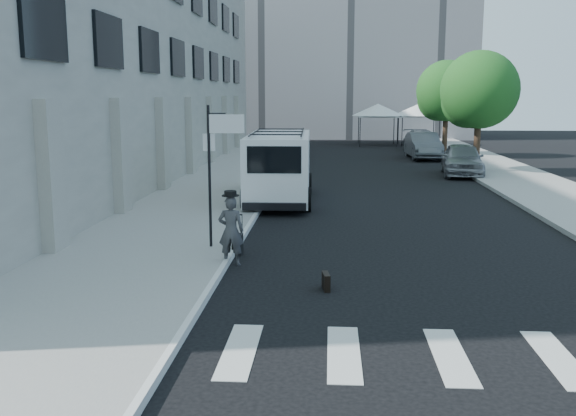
# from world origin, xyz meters

# --- Properties ---
(ground) EXTENTS (120.00, 120.00, 0.00)m
(ground) POSITION_xyz_m (0.00, 0.00, 0.00)
(ground) COLOR black
(ground) RESTS_ON ground
(sidewalk_left) EXTENTS (4.50, 48.00, 0.15)m
(sidewalk_left) POSITION_xyz_m (-4.25, 16.00, 0.07)
(sidewalk_left) COLOR gray
(sidewalk_left) RESTS_ON ground
(sidewalk_right) EXTENTS (4.00, 56.00, 0.15)m
(sidewalk_right) POSITION_xyz_m (9.00, 20.00, 0.07)
(sidewalk_right) COLOR gray
(sidewalk_right) RESTS_ON ground
(building_left) EXTENTS (10.00, 44.00, 12.00)m
(building_left) POSITION_xyz_m (-11.50, 18.00, 6.00)
(building_left) COLOR gray
(building_left) RESTS_ON ground
(building_far) EXTENTS (22.00, 12.00, 25.00)m
(building_far) POSITION_xyz_m (2.00, 50.00, 12.50)
(building_far) COLOR slate
(building_far) RESTS_ON ground
(sign_pole) EXTENTS (1.03, 0.07, 3.50)m
(sign_pole) POSITION_xyz_m (-2.36, 3.20, 2.65)
(sign_pole) COLOR black
(sign_pole) RESTS_ON sidewalk_left
(tree_near) EXTENTS (3.80, 3.83, 6.03)m
(tree_near) POSITION_xyz_m (7.50, 20.15, 3.97)
(tree_near) COLOR black
(tree_near) RESTS_ON ground
(tree_far) EXTENTS (3.80, 3.83, 6.03)m
(tree_far) POSITION_xyz_m (7.50, 29.15, 3.97)
(tree_far) COLOR black
(tree_far) RESTS_ON ground
(tent_left) EXTENTS (4.00, 4.00, 3.20)m
(tent_left) POSITION_xyz_m (4.00, 38.00, 2.71)
(tent_left) COLOR black
(tent_left) RESTS_ON ground
(tent_right) EXTENTS (4.00, 4.00, 3.20)m
(tent_right) POSITION_xyz_m (7.20, 38.50, 2.71)
(tent_right) COLOR black
(tent_right) RESTS_ON ground
(businessman) EXTENTS (0.60, 0.40, 1.62)m
(businessman) POSITION_xyz_m (-1.90, 2.00, 0.81)
(businessman) COLOR #3D3D40
(businessman) RESTS_ON ground
(briefcase) EXTENTS (0.19, 0.45, 0.34)m
(briefcase) POSITION_xyz_m (0.30, 0.23, 0.17)
(briefcase) COLOR black
(briefcase) RESTS_ON ground
(suitcase) EXTENTS (0.25, 0.37, 0.99)m
(suitcase) POSITION_xyz_m (-1.90, 3.00, 0.26)
(suitcase) COLOR black
(suitcase) RESTS_ON ground
(cargo_van) EXTENTS (2.49, 6.70, 2.48)m
(cargo_van) POSITION_xyz_m (-1.51, 11.16, 1.28)
(cargo_van) COLOR white
(cargo_van) RESTS_ON ground
(parked_car_a) EXTENTS (2.41, 4.84, 1.58)m
(parked_car_a) POSITION_xyz_m (6.80, 19.39, 0.79)
(parked_car_a) COLOR gray
(parked_car_a) RESTS_ON ground
(parked_car_b) EXTENTS (1.83, 4.91, 1.60)m
(parked_car_b) POSITION_xyz_m (6.07, 27.60, 0.80)
(parked_car_b) COLOR #53565A
(parked_car_b) RESTS_ON ground
(parked_car_c) EXTENTS (2.45, 5.12, 1.44)m
(parked_car_c) POSITION_xyz_m (6.80, 33.27, 0.72)
(parked_car_c) COLOR #9D9FA4
(parked_car_c) RESTS_ON ground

